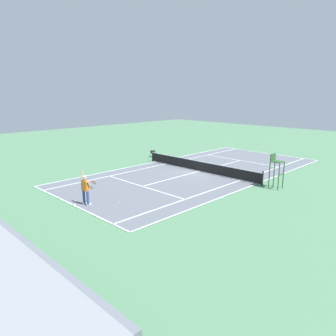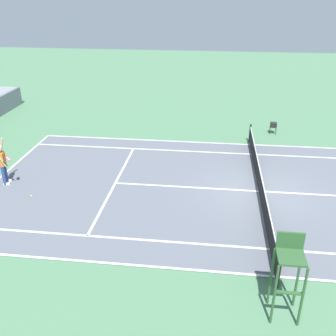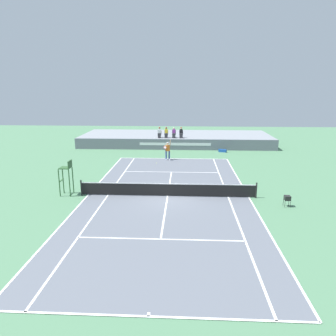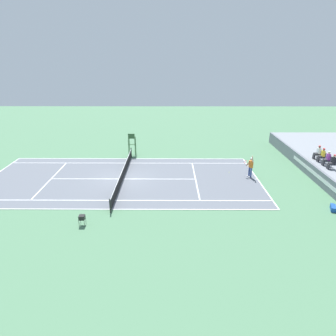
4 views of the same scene
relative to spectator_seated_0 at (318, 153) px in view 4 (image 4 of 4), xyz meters
name	(u,v)px [view 4 (image 4 of 4)]	position (x,y,z in m)	size (l,w,h in m)	color
ground_plane	(123,179)	(1.92, -17.74, -1.88)	(80.00, 80.00, 0.00)	#4C7A56
court	(123,179)	(1.92, -17.74, -1.87)	(11.08, 23.88, 0.03)	slate
net	(123,174)	(1.92, -17.74, -1.36)	(11.98, 0.10, 1.07)	black
barrier_wall	(314,173)	(1.92, -0.99, -1.25)	(23.95, 0.25, 1.27)	slate
spectator_seated_0	(318,153)	(0.00, 0.00, 0.00)	(0.44, 0.60, 1.27)	#474C56
spectator_seated_1	(322,155)	(0.82, 0.00, 0.00)	(0.44, 0.60, 1.27)	#474C56
spectator_seated_2	(327,159)	(1.74, 0.00, 0.00)	(0.44, 0.60, 1.27)	#474C56
spectator_seated_3	(332,162)	(2.61, 0.00, 0.00)	(0.44, 0.60, 1.27)	#474C56
tennis_player	(250,167)	(1.33, -6.43, -0.89)	(0.74, 0.76, 2.08)	navy
tennis_ball	(229,172)	(0.32, -8.06, -1.85)	(0.07, 0.07, 0.07)	#D1E533
umpire_chair	(132,141)	(-4.97, -17.74, -0.33)	(0.77, 0.77, 2.44)	#2D562D
equipment_bag	(333,208)	(7.38, -2.06, -1.72)	(0.95, 0.63, 0.32)	#194799
ball_hopper	(82,217)	(9.45, -19.25, -1.31)	(0.36, 0.36, 0.70)	black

